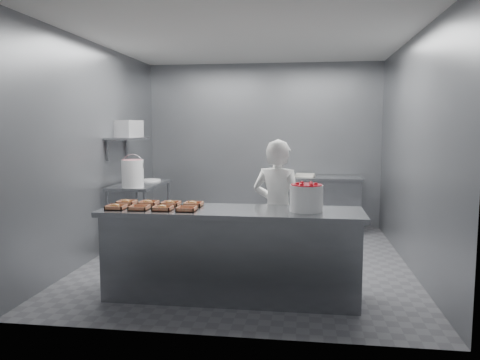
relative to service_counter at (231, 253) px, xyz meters
name	(u,v)px	position (x,y,z in m)	size (l,w,h in m)	color
floor	(247,260)	(0.00, 1.35, -0.45)	(4.50, 4.50, 0.00)	#4C4C51
ceiling	(248,38)	(0.00, 1.35, 2.35)	(4.50, 4.50, 0.00)	white
wall_back	(263,145)	(0.00, 3.60, 0.95)	(4.00, 0.04, 2.80)	slate
wall_left	(98,151)	(-2.00, 1.35, 0.95)	(0.04, 4.50, 2.80)	slate
wall_right	(412,153)	(2.00, 1.35, 0.95)	(0.04, 4.50, 2.80)	slate
service_counter	(231,253)	(0.00, 0.00, 0.00)	(2.60, 0.70, 0.90)	slate
prep_table	(140,204)	(-1.65, 1.95, 0.14)	(0.60, 1.20, 0.90)	slate
back_counter	(315,203)	(0.90, 3.25, 0.00)	(1.50, 0.60, 0.90)	slate
wall_shelf	(127,138)	(-1.82, 1.95, 1.10)	(0.35, 0.90, 0.03)	slate
tray_0	(116,207)	(-1.14, -0.14, 0.47)	(0.19, 0.18, 0.06)	tan
tray_1	(139,208)	(-0.90, -0.14, 0.47)	(0.19, 0.18, 0.04)	tan
tray_2	(163,208)	(-0.66, -0.14, 0.47)	(0.19, 0.18, 0.06)	tan
tray_3	(187,209)	(-0.42, -0.14, 0.47)	(0.19, 0.18, 0.04)	tan
tray_4	(127,202)	(-1.14, 0.14, 0.47)	(0.19, 0.18, 0.06)	tan
tray_5	(148,203)	(-0.90, 0.14, 0.47)	(0.19, 0.18, 0.06)	tan
tray_6	(171,203)	(-0.66, 0.14, 0.47)	(0.19, 0.18, 0.06)	tan
tray_7	(193,204)	(-0.42, 0.14, 0.47)	(0.19, 0.18, 0.06)	tan
worker	(277,211)	(0.42, 0.60, 0.34)	(0.58, 0.38, 1.58)	white
strawberry_tub	(306,197)	(0.74, -0.01, 0.59)	(0.32, 0.32, 0.27)	white
glaze_bucket	(133,173)	(-1.59, 1.51, 0.64)	(0.31, 0.29, 0.45)	white
bucket_lid	(150,180)	(-1.60, 2.26, 0.46)	(0.31, 0.31, 0.02)	white
rag	(143,181)	(-1.69, 2.18, 0.46)	(0.14, 0.12, 0.02)	#CCB28C
appliance	(129,129)	(-1.82, 2.01, 1.23)	(0.29, 0.33, 0.25)	gray
paper_stack	(305,175)	(0.73, 3.25, 0.47)	(0.30, 0.22, 0.05)	silver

